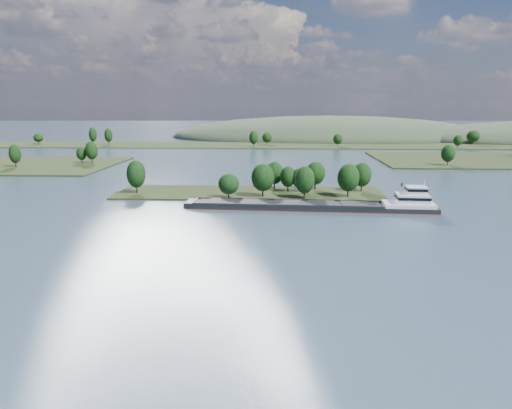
{
  "coord_description": "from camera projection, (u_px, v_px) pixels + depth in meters",
  "views": [
    {
      "loc": [
        11.84,
        -5.81,
        33.55
      ],
      "look_at": [
        4.95,
        130.0,
        6.0
      ],
      "focal_mm": 35.0,
      "sensor_mm": 36.0,
      "label": 1
    }
  ],
  "objects": [
    {
      "name": "ground",
      "position": [
        235.0,
        234.0,
        130.4
      ],
      "size": [
        1800.0,
        1800.0,
        0.0
      ],
      "primitive_type": "plane",
      "color": "#36475E",
      "rests_on": "ground"
    },
    {
      "name": "tree_island",
      "position": [
        269.0,
        184.0,
        186.71
      ],
      "size": [
        100.0,
        31.46,
        13.61
      ],
      "color": "#222E14",
      "rests_on": "ground"
    },
    {
      "name": "back_shoreline",
      "position": [
        276.0,
        145.0,
        403.83
      ],
      "size": [
        900.0,
        60.0,
        15.23
      ],
      "color": "#222E14",
      "rests_on": "ground"
    },
    {
      "name": "hill_west",
      "position": [
        330.0,
        138.0,
        499.37
      ],
      "size": [
        320.0,
        160.0,
        44.0
      ],
      "primitive_type": "ellipsoid",
      "color": "#36452F",
      "rests_on": "ground"
    },
    {
      "name": "cargo_barge",
      "position": [
        327.0,
        205.0,
        161.04
      ],
      "size": [
        81.38,
        14.58,
        10.95
      ],
      "color": "black",
      "rests_on": "ground"
    }
  ]
}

